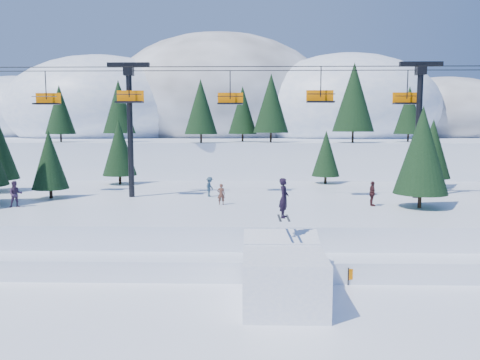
{
  "coord_description": "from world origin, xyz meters",
  "views": [
    {
      "loc": [
        0.24,
        -17.93,
        7.91
      ],
      "look_at": [
        -0.28,
        6.0,
        5.2
      ],
      "focal_mm": 35.0,
      "sensor_mm": 36.0,
      "label": 1
    }
  ],
  "objects_px": {
    "banner_near": "(373,272)",
    "jump_kicker": "(283,275)",
    "chairlift": "(273,109)",
    "banner_far": "(468,272)"
  },
  "relations": [
    {
      "from": "banner_near",
      "to": "jump_kicker",
      "type": "bearing_deg",
      "value": -148.32
    },
    {
      "from": "jump_kicker",
      "to": "chairlift",
      "type": "bearing_deg",
      "value": 89.21
    },
    {
      "from": "chairlift",
      "to": "banner_near",
      "type": "bearing_deg",
      "value": -70.15
    },
    {
      "from": "jump_kicker",
      "to": "chairlift",
      "type": "xyz_separation_m",
      "value": [
        0.22,
        15.66,
        7.99
      ]
    },
    {
      "from": "chairlift",
      "to": "banner_far",
      "type": "xyz_separation_m",
      "value": [
        9.43,
        -12.57,
        -8.78
      ]
    },
    {
      "from": "jump_kicker",
      "to": "banner_near",
      "type": "bearing_deg",
      "value": 31.68
    },
    {
      "from": "jump_kicker",
      "to": "chairlift",
      "type": "distance_m",
      "value": 17.58
    },
    {
      "from": "banner_near",
      "to": "banner_far",
      "type": "xyz_separation_m",
      "value": [
        4.85,
        0.12,
        0.0
      ]
    },
    {
      "from": "jump_kicker",
      "to": "chairlift",
      "type": "relative_size",
      "value": 0.12
    },
    {
      "from": "chairlift",
      "to": "jump_kicker",
      "type": "bearing_deg",
      "value": -90.79
    }
  ]
}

